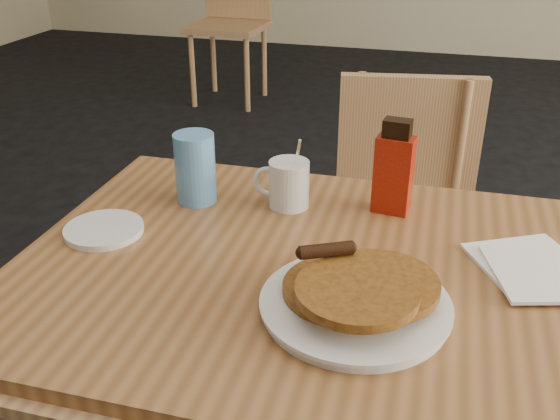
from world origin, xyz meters
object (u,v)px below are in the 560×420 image
Objects in this scene: coffee_mug at (288,183)px; blue_tumbler at (195,168)px; chair_main_far at (400,209)px; main_table at (347,293)px; syrup_bottle at (394,170)px; pancake_plate at (356,297)px; chair_wall_extra at (233,5)px.

coffee_mug is 0.18m from blue_tumbler.
blue_tumbler reaches higher than chair_main_far.
syrup_bottle is at bearing 80.34° from main_table.
pancake_plate is (0.03, -0.11, 0.07)m from main_table.
blue_tumbler reaches higher than pancake_plate.
syrup_bottle is (0.01, 0.34, 0.06)m from pancake_plate.
syrup_bottle reaches higher than pancake_plate.
coffee_mug is 0.80× the size of syrup_bottle.
chair_wall_extra is at bearing 112.66° from pancake_plate.
chair_main_far is 3.08× the size of pancake_plate.
pancake_plate is (1.40, -3.34, 0.15)m from chair_wall_extra.
syrup_bottle is 0.38m from blue_tumbler.
main_table is 3.51m from chair_wall_extra.
main_table is 0.40m from blue_tumbler.
chair_wall_extra is 7.12× the size of coffee_mug.
chair_wall_extra reaches higher than chair_main_far.
blue_tumbler is (-0.37, -0.54, 0.30)m from chair_main_far.
main_table is 7.88× the size of coffee_mug.
chair_wall_extra is 3.71× the size of pancake_plate.
chair_main_far is at bearing 87.78° from main_table.
chair_main_far is 2.88m from chair_wall_extra.
syrup_bottle is at bearing 0.58° from coffee_mug.
chair_wall_extra is (-1.39, 2.52, 0.11)m from chair_main_far.
chair_main_far is 0.83× the size of chair_wall_extra.
coffee_mug is (1.21, -3.03, 0.17)m from chair_wall_extra.
main_table is 0.74m from chair_main_far.
pancake_plate is 0.35m from syrup_bottle.
syrup_bottle is 1.32× the size of blue_tumbler.
chair_main_far is at bearing 90.19° from pancake_plate.
blue_tumbler is (1.03, -3.06, 0.19)m from chair_wall_extra.
main_table is at bearing -65.35° from chair_wall_extra.
pancake_plate is at bearing -74.12° from main_table.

